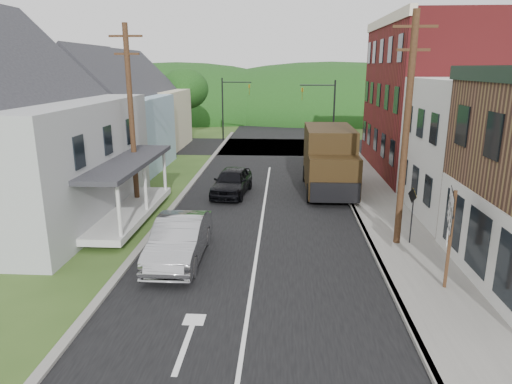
% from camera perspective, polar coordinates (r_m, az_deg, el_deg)
% --- Properties ---
extents(ground, '(120.00, 120.00, 0.00)m').
position_cam_1_polar(ground, '(15.75, -0.41, -11.04)').
color(ground, '#2D4719').
rests_on(ground, ground).
extents(road, '(9.00, 90.00, 0.02)m').
position_cam_1_polar(road, '(25.09, 1.14, -0.84)').
color(road, black).
rests_on(road, ground).
extents(cross_road, '(60.00, 9.00, 0.02)m').
position_cam_1_polar(cross_road, '(41.68, 2.12, 5.68)').
color(cross_road, black).
rests_on(cross_road, ground).
extents(sidewalk_right, '(2.80, 55.00, 0.15)m').
position_cam_1_polar(sidewalk_right, '(23.65, 15.37, -2.23)').
color(sidewalk_right, slate).
rests_on(sidewalk_right, ground).
extents(curb_right, '(0.20, 55.00, 0.15)m').
position_cam_1_polar(curb_right, '(23.41, 12.14, -2.20)').
color(curb_right, slate).
rests_on(curb_right, ground).
extents(curb_left, '(0.30, 55.00, 0.12)m').
position_cam_1_polar(curb_left, '(23.81, -10.32, -1.84)').
color(curb_left, slate).
rests_on(curb_left, ground).
extents(storefront_white, '(8.00, 7.00, 6.50)m').
position_cam_1_polar(storefront_white, '(24.21, 28.80, 4.55)').
color(storefront_white, silver).
rests_on(storefront_white, ground).
extents(storefront_red, '(8.00, 12.00, 10.00)m').
position_cam_1_polar(storefront_red, '(32.81, 22.25, 10.75)').
color(storefront_red, maroon).
rests_on(storefront_red, ground).
extents(house_gray, '(10.20, 12.24, 8.35)m').
position_cam_1_polar(house_gray, '(24.06, -29.39, 6.80)').
color(house_gray, '#A9ABAE').
rests_on(house_gray, ground).
extents(house_blue, '(7.14, 8.16, 7.28)m').
position_cam_1_polar(house_blue, '(33.46, -17.71, 8.97)').
color(house_blue, '#95B6CC').
rests_on(house_blue, ground).
extents(house_cream, '(7.14, 8.16, 7.28)m').
position_cam_1_polar(house_cream, '(42.10, -13.98, 10.41)').
color(house_cream, beige).
rests_on(house_cream, ground).
extents(utility_pole_right, '(1.60, 0.26, 9.00)m').
position_cam_1_polar(utility_pole_right, '(18.32, 18.25, 7.25)').
color(utility_pole_right, '#472D19').
rests_on(utility_pole_right, ground).
extents(utility_pole_left, '(1.60, 0.26, 9.00)m').
position_cam_1_polar(utility_pole_left, '(23.42, -15.32, 9.08)').
color(utility_pole_left, '#472D19').
rests_on(utility_pole_left, ground).
extents(traffic_signal_right, '(2.87, 0.20, 6.00)m').
position_cam_1_polar(traffic_signal_right, '(37.86, 8.67, 10.28)').
color(traffic_signal_right, black).
rests_on(traffic_signal_right, ground).
extents(traffic_signal_left, '(2.87, 0.20, 6.00)m').
position_cam_1_polar(traffic_signal_left, '(45.00, -3.31, 11.21)').
color(traffic_signal_left, black).
rests_on(traffic_signal_left, ground).
extents(tree_left_c, '(5.80, 5.80, 8.41)m').
position_cam_1_polar(tree_left_c, '(39.51, -27.54, 12.14)').
color(tree_left_c, '#382616').
rests_on(tree_left_c, ground).
extents(tree_left_d, '(4.80, 4.80, 6.94)m').
position_cam_1_polar(tree_left_d, '(47.19, -8.93, 12.61)').
color(tree_left_d, '#382616').
rests_on(tree_left_d, ground).
extents(forested_ridge, '(90.00, 30.00, 16.00)m').
position_cam_1_polar(forested_ridge, '(69.43, 2.71, 9.56)').
color(forested_ridge, '#163610').
rests_on(forested_ridge, ground).
extents(silver_sedan, '(1.78, 4.97, 1.63)m').
position_cam_1_polar(silver_sedan, '(17.20, -9.55, -5.94)').
color(silver_sedan, '#A9A9AE').
rests_on(silver_sedan, ground).
extents(dark_sedan, '(2.27, 4.64, 1.52)m').
position_cam_1_polar(dark_sedan, '(25.71, -3.03, 1.30)').
color(dark_sedan, black).
rests_on(dark_sedan, ground).
extents(delivery_van, '(2.76, 6.58, 3.67)m').
position_cam_1_polar(delivery_van, '(26.41, 9.16, 3.94)').
color(delivery_van, black).
rests_on(delivery_van, ground).
extents(route_sign_cluster, '(0.58, 1.78, 3.22)m').
position_cam_1_polar(route_sign_cluster, '(15.44, 23.09, -3.88)').
color(route_sign_cluster, '#472D19').
rests_on(route_sign_cluster, sidewalk_right).
extents(warning_sign, '(0.19, 0.62, 2.30)m').
position_cam_1_polar(warning_sign, '(19.05, 18.93, -1.90)').
color(warning_sign, black).
rests_on(warning_sign, sidewalk_right).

